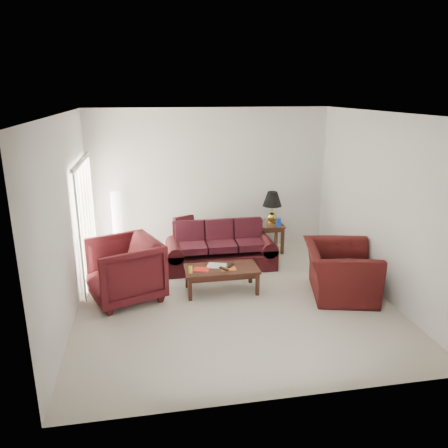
# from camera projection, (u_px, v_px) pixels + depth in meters

# --- Properties ---
(floor) EXTENTS (5.00, 5.00, 0.00)m
(floor) POSITION_uv_depth(u_px,v_px,m) (233.00, 299.00, 7.25)
(floor) COLOR beige
(floor) RESTS_ON ground
(blinds) EXTENTS (0.10, 2.00, 2.16)m
(blinds) POSITION_uv_depth(u_px,v_px,m) (86.00, 222.00, 7.75)
(blinds) COLOR silver
(blinds) RESTS_ON ground
(sofa) EXTENTS (2.09, 0.91, 0.86)m
(sofa) POSITION_uv_depth(u_px,v_px,m) (221.00, 246.00, 8.45)
(sofa) COLOR black
(sofa) RESTS_ON ground
(throw_pillow) EXTENTS (0.47, 0.36, 0.44)m
(throw_pillow) POSITION_uv_depth(u_px,v_px,m) (185.00, 226.00, 8.81)
(throw_pillow) COLOR black
(throw_pillow) RESTS_ON sofa
(end_table) EXTENTS (0.57, 0.57, 0.61)m
(end_table) POSITION_uv_depth(u_px,v_px,m) (269.00, 237.00, 9.36)
(end_table) COLOR #56321D
(end_table) RESTS_ON ground
(table_lamp) EXTENTS (0.46, 0.46, 0.68)m
(table_lamp) POSITION_uv_depth(u_px,v_px,m) (272.00, 207.00, 9.24)
(table_lamp) COLOR gold
(table_lamp) RESTS_ON end_table
(clock) EXTENTS (0.15, 0.07, 0.15)m
(clock) POSITION_uv_depth(u_px,v_px,m) (263.00, 223.00, 9.05)
(clock) COLOR silver
(clock) RESTS_ON end_table
(blue_canister) EXTENTS (0.11, 0.11, 0.17)m
(blue_canister) POSITION_uv_depth(u_px,v_px,m) (279.00, 222.00, 9.10)
(blue_canister) COLOR #1B43B3
(blue_canister) RESTS_ON end_table
(picture_frame) EXTENTS (0.19, 0.21, 0.06)m
(picture_frame) POSITION_uv_depth(u_px,v_px,m) (261.00, 219.00, 9.34)
(picture_frame) COLOR #BABBBF
(picture_frame) RESTS_ON end_table
(floor_lamp) EXTENTS (0.31, 0.31, 1.43)m
(floor_lamp) POSITION_uv_depth(u_px,v_px,m) (118.00, 226.00, 8.78)
(floor_lamp) COLOR white
(floor_lamp) RESTS_ON ground
(armchair_left) EXTENTS (1.44, 1.42, 1.02)m
(armchair_left) POSITION_uv_depth(u_px,v_px,m) (124.00, 270.00, 7.13)
(armchair_left) COLOR #410F12
(armchair_left) RESTS_ON ground
(armchair_right) EXTENTS (1.41, 1.53, 0.84)m
(armchair_right) POSITION_uv_depth(u_px,v_px,m) (340.00, 271.00, 7.32)
(armchair_right) COLOR #3A0E0D
(armchair_right) RESTS_ON ground
(coffee_table) EXTENTS (1.37, 0.98, 0.43)m
(coffee_table) POSITION_uv_depth(u_px,v_px,m) (222.00, 279.00, 7.48)
(coffee_table) COLOR black
(coffee_table) RESTS_ON ground
(magazine_red) EXTENTS (0.29, 0.25, 0.01)m
(magazine_red) POSITION_uv_depth(u_px,v_px,m) (201.00, 269.00, 7.32)
(magazine_red) COLOR red
(magazine_red) RESTS_ON coffee_table
(magazine_white) EXTENTS (0.38, 0.33, 0.02)m
(magazine_white) POSITION_uv_depth(u_px,v_px,m) (217.00, 266.00, 7.48)
(magazine_white) COLOR beige
(magazine_white) RESTS_ON coffee_table
(magazine_orange) EXTENTS (0.26, 0.20, 0.01)m
(magazine_orange) POSITION_uv_depth(u_px,v_px,m) (228.00, 268.00, 7.37)
(magazine_orange) COLOR #D25518
(magazine_orange) RESTS_ON coffee_table
(remote_a) EXTENTS (0.15, 0.19, 0.02)m
(remote_a) POSITION_uv_depth(u_px,v_px,m) (224.00, 269.00, 7.30)
(remote_a) COLOR black
(remote_a) RESTS_ON coffee_table
(remote_b) EXTENTS (0.15, 0.17, 0.02)m
(remote_b) POSITION_uv_depth(u_px,v_px,m) (231.00, 266.00, 7.42)
(remote_b) COLOR black
(remote_b) RESTS_ON coffee_table
(yellow_glass) EXTENTS (0.08, 0.08, 0.11)m
(yellow_glass) POSITION_uv_depth(u_px,v_px,m) (190.00, 270.00, 7.19)
(yellow_glass) COLOR yellow
(yellow_glass) RESTS_ON coffee_table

